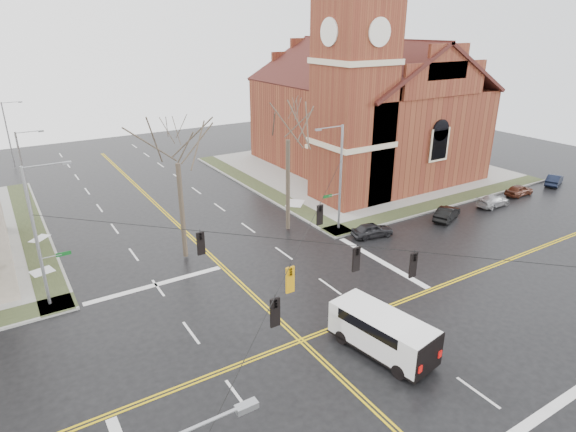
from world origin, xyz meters
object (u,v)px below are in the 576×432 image
parked_car_c (493,201)px  parked_car_a (372,230)px  tree_nw_near (177,157)px  church (362,100)px  signal_pole_ne (339,175)px  cargo_van (379,329)px  streetlight_north_a (25,173)px  parked_car_b (447,213)px  parked_car_e (554,180)px  streetlight_north_b (9,133)px  parked_car_d (519,190)px  tree_ne (288,134)px  signal_pole_nw (39,234)px

parked_car_c → parked_car_a: bearing=85.6°
tree_nw_near → church: bearing=23.4°
parked_car_c → signal_pole_ne: bearing=76.8°
cargo_van → streetlight_north_a: bearing=104.3°
parked_car_b → parked_car_e: parked_car_b is taller
cargo_van → parked_car_a: bearing=40.1°
streetlight_north_b → parked_car_d: bearing=-42.0°
signal_pole_ne → tree_ne: 5.50m
streetlight_north_a → cargo_van: (13.76, -30.88, -3.13)m
parked_car_d → tree_nw_near: size_ratio=0.31×
signal_pole_ne → church: bearing=44.7°
church → parked_car_a: 21.35m
signal_pole_ne → parked_car_b: signal_pole_ne is taller
parked_car_a → cargo_van: bearing=151.4°
streetlight_north_a → parked_car_a: size_ratio=2.25×
parked_car_a → parked_car_b: 8.32m
streetlight_north_b → parked_car_e: size_ratio=2.17×
tree_nw_near → parked_car_e: bearing=-6.3°
parked_car_b → tree_nw_near: tree_nw_near is taller
signal_pole_nw → parked_car_d: bearing=-3.6°
parked_car_c → tree_nw_near: (-29.64, 5.27, 7.37)m
streetlight_north_b → church: bearing=-33.2°
parked_car_d → parked_car_e: bearing=-89.7°
signal_pole_nw → tree_ne: tree_ne is taller
cargo_van → parked_car_c: cargo_van is taller
parked_car_b → tree_ne: bearing=45.2°
church → signal_pole_nw: (-36.09, -13.28, -3.48)m
cargo_van → parked_car_e: bearing=8.0°
streetlight_north_b → signal_pole_nw: bearing=-91.0°
church → parked_car_d: bearing=-63.0°
streetlight_north_b → parked_car_c: 55.64m
parked_car_c → tree_ne: tree_ne is taller
signal_pole_ne → streetlight_north_b: bearing=121.1°
streetlight_north_a → cargo_van: size_ratio=1.28×
signal_pole_ne → parked_car_b: (9.93, -3.43, -4.32)m
streetlight_north_b → parked_car_d: size_ratio=2.33×
parked_car_c → parked_car_e: parked_car_e is taller
signal_pole_nw → parked_car_a: bearing=-6.3°
parked_car_b → church: bearing=-33.9°
church → parked_car_e: church is taller
church → parked_car_d: 19.70m
parked_car_b → parked_car_d: (11.70, 0.61, -0.04)m
streetlight_north_a → signal_pole_ne: bearing=-36.9°
tree_ne → signal_pole_nw: bearing=-173.2°
parked_car_d → parked_car_e: 6.53m
streetlight_north_a → streetlight_north_b: (0.00, 20.00, 0.00)m
signal_pole_nw → streetlight_north_b: (0.67, 36.50, -0.48)m
church → tree_nw_near: (-26.51, -11.45, -0.50)m
streetlight_north_b → parked_car_b: bearing=-51.4°
parked_car_d → parked_car_e: (6.53, 0.10, 0.02)m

